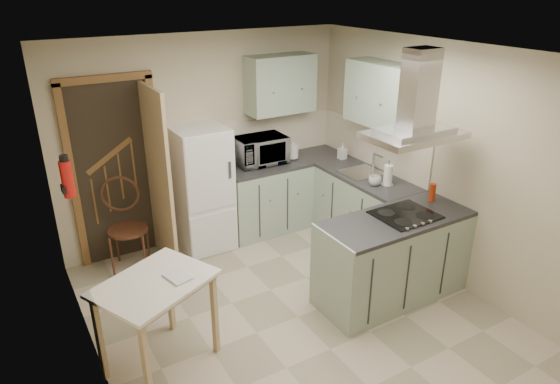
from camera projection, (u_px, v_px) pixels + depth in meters
floor at (298, 317)px, 4.87m from camera, size 4.20×4.20×0.00m
ceiling at (302, 54)px, 3.88m from camera, size 4.20×4.20×0.00m
back_wall at (206, 139)px, 6.03m from camera, size 3.60×0.00×3.60m
left_wall at (87, 254)px, 3.53m from camera, size 0.00×4.20×4.20m
right_wall at (444, 164)px, 5.22m from camera, size 0.00×4.20×4.20m
doorway at (116, 172)px, 5.57m from camera, size 1.10×0.12×2.10m
fridge at (202, 189)px, 5.90m from camera, size 0.60×0.60×1.50m
counter_back at (266, 197)px, 6.42m from camera, size 1.08×0.60×0.90m
counter_right at (350, 202)px, 6.29m from camera, size 0.60×1.95×0.90m
splashback at (275, 136)px, 6.52m from camera, size 1.68×0.02×0.50m
wall_cabinet_back at (280, 84)px, 6.11m from camera, size 0.85×0.35×0.70m
wall_cabinet_right at (381, 94)px, 5.57m from camera, size 0.35×0.90×0.70m
peninsula at (393, 257)px, 5.03m from camera, size 1.55×0.65×0.90m
hob at (405, 215)px, 4.90m from camera, size 0.58×0.50×0.01m
extractor_hood at (414, 135)px, 4.58m from camera, size 0.90×0.55×0.10m
sink at (361, 172)px, 5.97m from camera, size 0.45×0.40×0.01m
fire_extinguisher at (67, 179)px, 4.17m from camera, size 0.10×0.10×0.32m
drop_leaf_table at (159, 324)px, 4.12m from camera, size 1.08×0.98×0.83m
bentwood_chair at (128, 230)px, 5.51m from camera, size 0.56×0.56×0.97m
microwave at (261, 150)px, 6.22m from camera, size 0.63×0.44×0.34m
kettle at (292, 151)px, 6.38m from camera, size 0.18×0.18×0.22m
cereal_box at (268, 147)px, 6.36m from camera, size 0.12×0.23×0.33m
soap_bottle at (342, 151)px, 6.39m from camera, size 0.10×0.10×0.21m
paper_towel at (388, 175)px, 5.56m from camera, size 0.13×0.13×0.25m
cup at (375, 181)px, 5.59m from camera, size 0.16×0.16×0.11m
red_bottle at (432, 192)px, 5.18m from camera, size 0.07×0.07×0.19m
book at (169, 276)px, 3.94m from camera, size 0.21×0.26×0.10m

